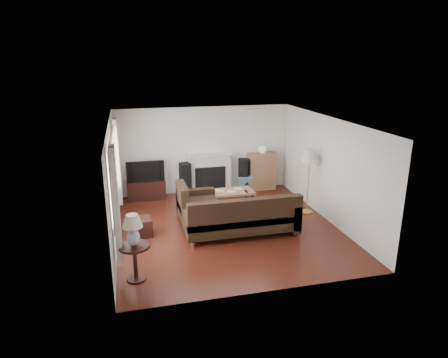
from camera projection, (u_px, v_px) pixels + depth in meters
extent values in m
cube|color=#491A10|center=(227.00, 227.00, 9.36)|extent=(5.10, 5.60, 0.04)
cube|color=white|center=(227.00, 121.00, 8.63)|extent=(5.10, 5.60, 0.04)
cube|color=white|center=(204.00, 150.00, 11.55)|extent=(5.00, 0.04, 2.50)
cube|color=white|center=(269.00, 224.00, 6.44)|extent=(5.00, 0.04, 2.50)
cube|color=white|center=(113.00, 185.00, 8.42)|extent=(0.04, 5.50, 2.50)
cube|color=white|center=(328.00, 169.00, 9.57)|extent=(0.04, 5.50, 2.50)
cube|color=olive|center=(114.00, 173.00, 8.16)|extent=(0.12, 2.74, 1.54)
cube|color=beige|center=(116.00, 206.00, 6.80)|extent=(0.10, 0.35, 2.10)
cube|color=beige|center=(117.00, 162.00, 9.63)|extent=(0.10, 0.35, 2.10)
cube|color=white|center=(210.00, 173.00, 11.68)|extent=(1.40, 0.26, 1.15)
cube|color=black|center=(146.00, 190.00, 11.20)|extent=(1.05, 0.47, 0.53)
imported|color=black|center=(145.00, 170.00, 11.03)|extent=(1.03, 0.13, 0.59)
cube|color=black|center=(185.00, 179.00, 11.44)|extent=(0.33, 0.37, 0.95)
cube|color=black|center=(243.00, 175.00, 11.84)|extent=(0.33, 0.37, 0.96)
cube|color=olive|center=(262.00, 171.00, 11.94)|extent=(0.80, 0.38, 1.10)
sphere|color=white|center=(262.00, 149.00, 11.74)|extent=(0.24, 0.24, 0.24)
cube|color=black|center=(241.00, 215.00, 8.92)|extent=(2.75, 2.01, 0.89)
cube|color=#9E704C|center=(230.00, 199.00, 10.53)|extent=(1.22, 0.69, 0.47)
cube|color=black|center=(141.00, 227.00, 8.90)|extent=(0.51, 0.51, 0.40)
cube|color=#C58E44|center=(308.00, 182.00, 10.03)|extent=(0.48, 0.48, 1.66)
cube|color=black|center=(135.00, 263.00, 7.07)|extent=(0.54, 0.54, 0.68)
cube|color=silver|center=(133.00, 230.00, 6.88)|extent=(0.35, 0.35, 0.57)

